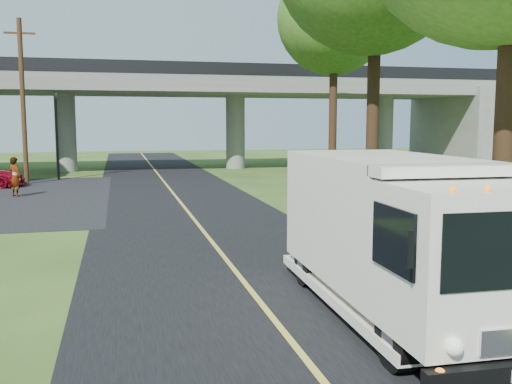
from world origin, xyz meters
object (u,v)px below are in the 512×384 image
object	(u,v)px
traffic_signal	(57,126)
tree_right_far	(339,31)
utility_pole	(23,101)
step_van	(400,232)
pedestrian	(15,177)

from	to	relation	value
traffic_signal	tree_right_far	world-z (taller)	tree_right_far
utility_pole	step_van	world-z (taller)	utility_pole
tree_right_far	step_van	world-z (taller)	tree_right_far
traffic_signal	step_van	bearing A→B (deg)	-72.93
utility_pole	step_van	size ratio (longest dim) A/B	1.33
utility_pole	tree_right_far	xyz separation A→B (m)	(16.71, -4.16, 3.71)
tree_right_far	pedestrian	xyz separation A→B (m)	(-16.37, -1.53, -7.38)
tree_right_far	traffic_signal	bearing A→B (deg)	157.93
traffic_signal	utility_pole	bearing A→B (deg)	-126.87
traffic_signal	step_van	world-z (taller)	traffic_signal
utility_pole	step_van	bearing A→B (deg)	-68.56
tree_right_far	pedestrian	world-z (taller)	tree_right_far
step_van	pedestrian	bearing A→B (deg)	117.75
traffic_signal	pedestrian	world-z (taller)	traffic_signal
pedestrian	traffic_signal	bearing A→B (deg)	-54.20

